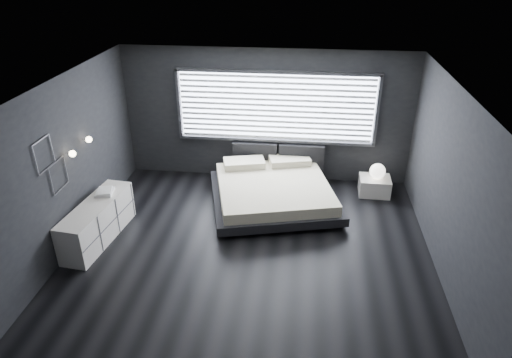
# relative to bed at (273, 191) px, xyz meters

# --- Properties ---
(room) EXTENTS (6.04, 6.00, 2.80)m
(room) POSITION_rel_bed_xyz_m (-0.26, -1.58, 1.12)
(room) COLOR black
(room) RESTS_ON ground
(window) EXTENTS (4.14, 0.09, 1.52)m
(window) POSITION_rel_bed_xyz_m (-0.06, 1.12, 1.33)
(window) COLOR white
(window) RESTS_ON ground
(headboard) EXTENTS (1.96, 0.16, 0.52)m
(headboard) POSITION_rel_bed_xyz_m (0.01, 1.06, 0.29)
(headboard) COLOR black
(headboard) RESTS_ON ground
(sconce_near) EXTENTS (0.18, 0.11, 0.11)m
(sconce_near) POSITION_rel_bed_xyz_m (-3.14, -1.53, 1.32)
(sconce_near) COLOR silver
(sconce_near) RESTS_ON ground
(sconce_far) EXTENTS (0.18, 0.11, 0.11)m
(sconce_far) POSITION_rel_bed_xyz_m (-3.14, -0.93, 1.32)
(sconce_far) COLOR silver
(sconce_far) RESTS_ON ground
(wall_art_upper) EXTENTS (0.01, 0.48, 0.48)m
(wall_art_upper) POSITION_rel_bed_xyz_m (-3.23, -2.13, 1.57)
(wall_art_upper) COLOR #47474C
(wall_art_upper) RESTS_ON ground
(wall_art_lower) EXTENTS (0.01, 0.48, 0.48)m
(wall_art_lower) POSITION_rel_bed_xyz_m (-3.23, -1.88, 1.10)
(wall_art_lower) COLOR #47474C
(wall_art_lower) RESTS_ON ground
(bed) EXTENTS (2.84, 2.77, 0.61)m
(bed) POSITION_rel_bed_xyz_m (0.00, 0.00, 0.00)
(bed) COLOR black
(bed) RESTS_ON ground
(nightstand) EXTENTS (0.63, 0.53, 0.36)m
(nightstand) POSITION_rel_bed_xyz_m (2.03, 0.63, -0.10)
(nightstand) COLOR silver
(nightstand) RESTS_ON ground
(orb_lamp) EXTENTS (0.31, 0.31, 0.31)m
(orb_lamp) POSITION_rel_bed_xyz_m (2.06, 0.63, 0.23)
(orb_lamp) COLOR white
(orb_lamp) RESTS_ON nightstand
(dresser) EXTENTS (0.68, 1.78, 0.70)m
(dresser) POSITION_rel_bed_xyz_m (-2.90, -1.56, 0.06)
(dresser) COLOR silver
(dresser) RESTS_ON ground
(book_stack) EXTENTS (0.33, 0.41, 0.07)m
(book_stack) POSITION_rel_bed_xyz_m (-2.88, -1.19, 0.45)
(book_stack) COLOR white
(book_stack) RESTS_ON dresser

